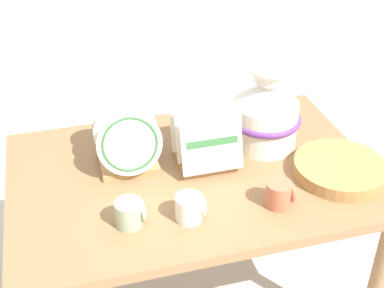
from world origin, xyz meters
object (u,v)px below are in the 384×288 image
object	(u,v)px
mug_terracotta_glaze	(280,194)
dish_rack_square_plates	(205,143)
wicker_charger_stack	(340,169)
mug_cream_glaze	(190,208)
ceramic_vase	(265,112)
dish_rack_round_plates	(127,145)
mug_sage_glaze	(130,213)

from	to	relation	value
mug_terracotta_glaze	dish_rack_square_plates	bearing A→B (deg)	118.77
wicker_charger_stack	mug_cream_glaze	size ratio (longest dim) A/B	3.47
ceramic_vase	mug_cream_glaze	world-z (taller)	ceramic_vase
dish_rack_round_plates	dish_rack_square_plates	bearing A→B (deg)	-9.02
wicker_charger_stack	mug_cream_glaze	xyz separation A→B (m)	(-0.54, -0.08, 0.02)
mug_terracotta_glaze	dish_rack_round_plates	bearing A→B (deg)	141.99
dish_rack_square_plates	mug_cream_glaze	world-z (taller)	dish_rack_square_plates
dish_rack_square_plates	mug_sage_glaze	xyz separation A→B (m)	(-0.30, -0.25, -0.03)
dish_rack_square_plates	mug_cream_glaze	xyz separation A→B (m)	(-0.13, -0.27, -0.03)
ceramic_vase	mug_sage_glaze	distance (m)	0.63
wicker_charger_stack	dish_rack_round_plates	bearing A→B (deg)	160.95
wicker_charger_stack	mug_cream_glaze	world-z (taller)	mug_cream_glaze
dish_rack_round_plates	dish_rack_square_plates	xyz separation A→B (m)	(0.26, -0.04, -0.01)
ceramic_vase	wicker_charger_stack	xyz separation A→B (m)	(0.18, -0.25, -0.11)
dish_rack_round_plates	mug_terracotta_glaze	xyz separation A→B (m)	(0.41, -0.32, -0.05)
mug_sage_glaze	mug_cream_glaze	bearing A→B (deg)	-7.67
mug_cream_glaze	mug_sage_glaze	size ratio (longest dim) A/B	1.00
mug_cream_glaze	mug_terracotta_glaze	distance (m)	0.28
ceramic_vase	dish_rack_square_plates	bearing A→B (deg)	-166.95
wicker_charger_stack	mug_sage_glaze	distance (m)	0.72
dish_rack_round_plates	mug_terracotta_glaze	world-z (taller)	dish_rack_round_plates
ceramic_vase	mug_sage_glaze	xyz separation A→B (m)	(-0.54, -0.30, -0.09)
mug_sage_glaze	mug_terracotta_glaze	bearing A→B (deg)	-4.06
dish_rack_round_plates	mug_sage_glaze	distance (m)	0.30
mug_sage_glaze	mug_terracotta_glaze	world-z (taller)	same
mug_terracotta_glaze	ceramic_vase	bearing A→B (deg)	76.27
mug_sage_glaze	dish_rack_round_plates	bearing A→B (deg)	81.31
dish_rack_square_plates	wicker_charger_stack	distance (m)	0.46
dish_rack_round_plates	mug_terracotta_glaze	size ratio (longest dim) A/B	2.64
mug_cream_glaze	mug_terracotta_glaze	world-z (taller)	same
dish_rack_square_plates	dish_rack_round_plates	bearing A→B (deg)	170.98
dish_rack_square_plates	wicker_charger_stack	size ratio (longest dim) A/B	0.73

